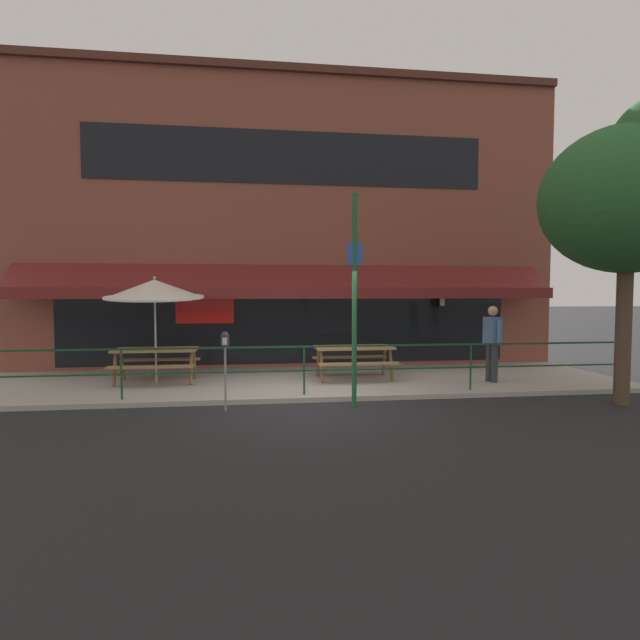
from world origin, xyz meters
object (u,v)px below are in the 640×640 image
object	(u,v)px
picnic_table_centre	(354,353)
street_tree_curbside	(635,190)
pedestrian_walking	(492,340)
parking_meter_near	(225,347)
picnic_table_left	(156,356)
patio_umbrella_left	(155,289)
street_sign_pole	(354,298)

from	to	relation	value
picnic_table_centre	street_tree_curbside	size ratio (longest dim) A/B	0.32
pedestrian_walking	parking_meter_near	size ratio (longest dim) A/B	1.20
picnic_table_left	parking_meter_near	world-z (taller)	parking_meter_near
picnic_table_centre	street_tree_curbside	world-z (taller)	street_tree_curbside
picnic_table_centre	picnic_table_left	bearing A→B (deg)	178.06
pedestrian_walking	parking_meter_near	world-z (taller)	pedestrian_walking
parking_meter_near	pedestrian_walking	bearing A→B (deg)	15.58
picnic_table_centre	pedestrian_walking	distance (m)	3.12
parking_meter_near	patio_umbrella_left	bearing A→B (deg)	123.46
picnic_table_centre	patio_umbrella_left	xyz separation A→B (m)	(-4.47, 0.15, 1.47)
street_sign_pole	street_tree_curbside	distance (m)	5.54
pedestrian_walking	street_sign_pole	xyz separation A→B (m)	(-3.48, -1.59, 0.95)
patio_umbrella_left	parking_meter_near	distance (m)	3.19
parking_meter_near	street_tree_curbside	size ratio (longest dim) A/B	0.25
picnic_table_left	patio_umbrella_left	xyz separation A→B (m)	(-0.00, 0.00, 1.47)
picnic_table_left	street_tree_curbside	size ratio (longest dim) A/B	0.32
picnic_table_left	street_tree_curbside	world-z (taller)	street_tree_curbside
picnic_table_centre	street_sign_pole	world-z (taller)	street_sign_pole
picnic_table_centre	patio_umbrella_left	distance (m)	4.71
street_tree_curbside	patio_umbrella_left	bearing A→B (deg)	161.84
street_tree_curbside	picnic_table_left	bearing A→B (deg)	161.84
picnic_table_left	street_sign_pole	size ratio (longest dim) A/B	0.46
picnic_table_centre	street_sign_pole	xyz separation A→B (m)	(-0.47, -2.34, 1.31)
picnic_table_centre	pedestrian_walking	size ratio (longest dim) A/B	1.05
parking_meter_near	street_sign_pole	size ratio (longest dim) A/B	0.36
pedestrian_walking	parking_meter_near	xyz separation A→B (m)	(-5.82, -1.62, 0.09)
picnic_table_left	pedestrian_walking	xyz separation A→B (m)	(7.48, -0.90, 0.35)
patio_umbrella_left	street_sign_pole	distance (m)	4.72
parking_meter_near	street_sign_pole	world-z (taller)	street_sign_pole
pedestrian_walking	parking_meter_near	distance (m)	6.04
picnic_table_centre	patio_umbrella_left	world-z (taller)	patio_umbrella_left
picnic_table_centre	parking_meter_near	xyz separation A→B (m)	(-2.81, -2.37, 0.44)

